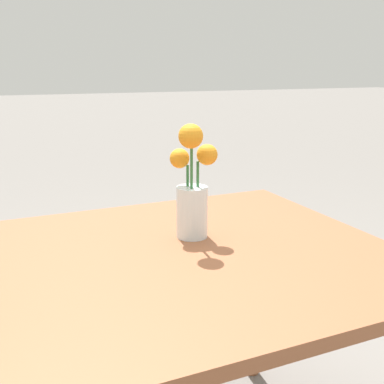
# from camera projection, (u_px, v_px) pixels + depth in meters

# --- Properties ---
(table_front) EXTENTS (0.97, 0.89, 0.70)m
(table_front) POSITION_uv_depth(u_px,v_px,m) (192.00, 284.00, 1.19)
(table_front) COLOR brown
(table_front) RESTS_ON ground_plane
(flower_vase) EXTENTS (0.12, 0.12, 0.30)m
(flower_vase) POSITION_uv_depth(u_px,v_px,m) (192.00, 196.00, 1.23)
(flower_vase) COLOR silver
(flower_vase) RESTS_ON table_front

